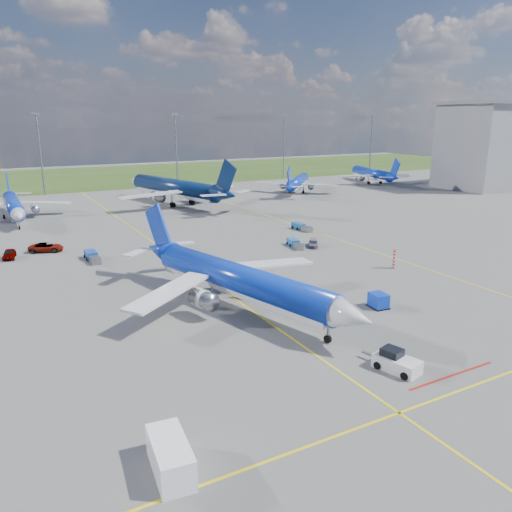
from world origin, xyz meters
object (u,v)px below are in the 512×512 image
service_car_c (313,243)px  baggage_tug_e (301,227)px  service_car_a (9,254)px  service_car_b (46,247)px  uld_container (379,300)px  bg_jet_ene (371,183)px  main_airliner (241,308)px  bg_jet_n (175,204)px  service_van (170,457)px  pushback_tug (396,362)px  warning_post (394,258)px  baggage_tug_c (92,257)px  bg_jet_ne (298,192)px  baggage_tug_w (295,244)px  bg_jet_nnw (16,220)px

service_car_c → baggage_tug_e: bearing=99.5°
service_car_a → service_car_b: service_car_b is taller
service_car_b → uld_container: bearing=-126.7°
bg_jet_ene → main_airliner: (-90.77, -81.28, 0.00)m
main_airliner → bg_jet_n: bearing=60.8°
service_van → pushback_tug: bearing=14.1°
warning_post → baggage_tug_c: 45.47m
baggage_tug_c → main_airliner: bearing=-70.0°
service_car_a → baggage_tug_c: bearing=-23.7°
service_van → baggage_tug_e: service_van is taller
service_van → baggage_tug_c: (5.32, 51.30, -0.48)m
service_car_a → service_car_b: 5.77m
bg_jet_ne → service_car_a: (-79.38, -39.28, 0.73)m
service_car_c → baggage_tug_w: size_ratio=0.74×
service_car_b → service_car_a: bearing=125.1°
pushback_tug → bg_jet_nnw: bearing=89.5°
warning_post → bg_jet_n: size_ratio=0.06×
main_airliner → service_car_b: 41.27m
pushback_tug → baggage_tug_e: size_ratio=1.04×
baggage_tug_c → baggage_tug_e: baggage_tug_c is taller
bg_jet_ne → bg_jet_n: bearing=47.8°
bg_jet_ne → service_car_a: 88.57m
bg_jet_nnw → uld_container: 83.96m
bg_jet_n → service_car_b: 48.58m
bg_jet_ene → baggage_tug_w: bearing=55.6°
main_airliner → baggage_tug_w: main_airliner is taller
bg_jet_ene → baggage_tug_w: (-69.71, -60.22, 0.54)m
bg_jet_ene → uld_container: (-76.57, -88.60, 0.84)m
baggage_tug_w → baggage_tug_c: (-31.99, 7.76, 0.05)m
bg_jet_n → bg_jet_ene: bearing=172.4°
main_airliner → uld_container: size_ratio=18.21×
service_van → service_car_b: (-0.31, 60.27, -0.32)m
service_van → baggage_tug_w: (37.31, 43.53, -0.53)m
pushback_tug → service_van: bearing=172.2°
warning_post → baggage_tug_w: bearing=108.1°
bg_jet_ne → service_car_b: 82.90m
warning_post → bg_jet_ene: 100.74m
bg_jet_nnw → baggage_tug_w: size_ratio=6.39×
pushback_tug → baggage_tug_w: 43.46m
warning_post → baggage_tug_e: warning_post is taller
bg_jet_nnw → bg_jet_ne: size_ratio=1.02×
service_van → service_car_a: size_ratio=1.13×
main_airliner → service_van: bearing=-141.1°
bg_jet_n → bg_jet_ene: size_ratio=1.33×
baggage_tug_c → baggage_tug_w: bearing=-14.4°
uld_container → baggage_tug_c: bearing=130.5°
main_airliner → service_car_c: (23.85, 19.55, 0.56)m
service_car_a → bg_jet_n: bearing=51.5°
bg_jet_nnw → service_car_a: bg_jet_nnw is taller
bg_jet_ne → service_van: bg_jet_ne is taller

